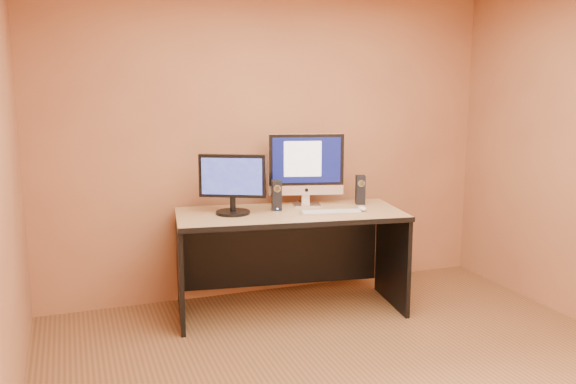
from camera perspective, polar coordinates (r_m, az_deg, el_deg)
name	(u,v)px	position (r m, az deg, el deg)	size (l,w,h in m)	color
walls	(385,179)	(3.44, 9.08, 1.19)	(4.00, 4.00, 2.60)	#A76E43
desk	(290,262)	(4.91, 0.20, -6.58)	(1.77, 0.78, 0.82)	tan
imac	(307,169)	(5.03, 1.76, 2.18)	(0.63, 0.23, 0.61)	silver
second_monitor	(233,184)	(4.72, -5.21, 0.71)	(0.53, 0.27, 0.47)	black
speaker_left	(277,195)	(4.86, -1.07, -0.31)	(0.08, 0.08, 0.24)	black
speaker_right	(360,190)	(5.14, 6.79, 0.21)	(0.08, 0.08, 0.24)	black
keyboard	(331,212)	(4.78, 4.05, -1.87)	(0.48, 0.13, 0.02)	silver
mouse	(362,208)	(4.89, 6.94, -1.52)	(0.06, 0.11, 0.04)	white
cable_a	(309,203)	(5.16, 1.96, -1.01)	(0.01, 0.01, 0.24)	black
cable_b	(299,202)	(5.17, 1.06, -0.97)	(0.01, 0.01, 0.20)	black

